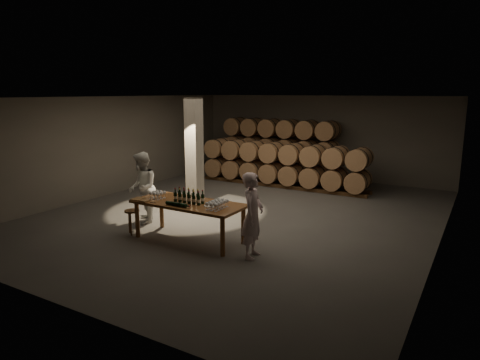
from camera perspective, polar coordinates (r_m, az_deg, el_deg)
The scene contains 15 objects.
room at distance 12.77m, azimuth -6.11°, elevation 3.78°, with size 12.00×12.00×12.00m.
tasting_table at distance 9.75m, azimuth -6.86°, elevation -3.55°, with size 2.60×1.10×0.90m.
barrel_stack_back at distance 16.88m, azimuth 5.29°, elevation 4.34°, with size 4.70×0.95×2.31m.
barrel_stack_front at distance 15.36m, azimuth 5.68°, elevation 2.20°, with size 6.26×0.95×1.57m.
bottle_cluster at distance 9.67m, azimuth -6.83°, elevation -2.36°, with size 0.73×0.23×0.31m.
lying_bottles at distance 9.42m, azimuth -8.44°, elevation -3.22°, with size 0.64×0.09×0.09m.
glass_cluster_left at distance 10.16m, azimuth -10.95°, elevation -1.73°, with size 0.30×0.30×0.17m.
glass_cluster_right at distance 9.15m, azimuth -3.07°, elevation -3.03°, with size 0.30×0.52×0.17m.
plate at distance 9.36m, azimuth -4.01°, elevation -3.44°, with size 0.27×0.27×0.02m, color silver.
notebook_near at distance 9.97m, azimuth -12.63°, elevation -2.71°, with size 0.22×0.18×0.03m, color brown.
notebook_corner at distance 10.19m, azimuth -13.50°, elevation -2.46°, with size 0.22×0.28×0.02m, color brown.
pen at distance 9.80m, azimuth -11.54°, elevation -2.97°, with size 0.01×0.01×0.14m, color black.
stool at distance 10.52m, azimuth -14.19°, elevation -4.49°, with size 0.35×0.35×0.59m.
person_man at distance 8.69m, azimuth 1.69°, elevation -4.75°, with size 0.65×0.43×1.78m, color silver.
person_woman at distance 11.26m, azimuth -12.93°, elevation -1.03°, with size 0.90×0.70×1.85m, color silver.
Camera 1 is at (5.71, -9.98, 3.35)m, focal length 32.00 mm.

